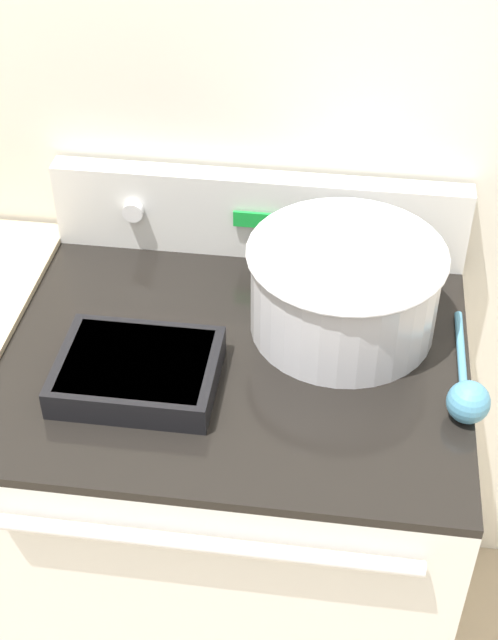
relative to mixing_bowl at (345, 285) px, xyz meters
name	(u,v)px	position (x,y,z in m)	size (l,w,h in m)	color
kitchen_wall	(264,79)	(-0.18, 0.27, 0.24)	(8.00, 0.05, 2.50)	silver
stove_range	(238,517)	(-0.18, -0.09, -0.55)	(0.80, 0.69, 0.91)	silver
control_panel	(259,215)	(-0.18, 0.21, -0.01)	(0.80, 0.07, 0.17)	silver
mixing_bowl	(345,285)	(0.00, 0.00, 0.00)	(0.34, 0.34, 0.17)	silver
casserole_dish	(137,370)	(-0.33, -0.19, -0.06)	(0.26, 0.21, 0.05)	black
ladle	(467,396)	(0.21, -0.18, -0.06)	(0.07, 0.29, 0.07)	teal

